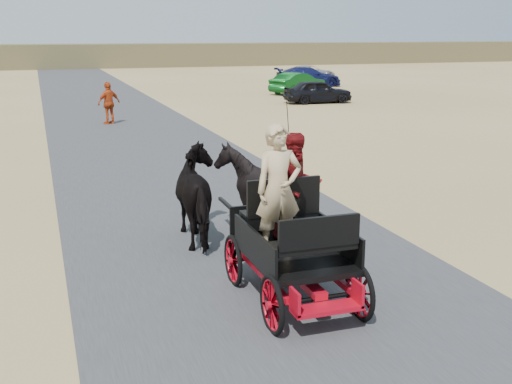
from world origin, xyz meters
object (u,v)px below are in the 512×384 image
object	(u,v)px
car_a	(318,91)
car_d	(310,73)
horse_left	(202,195)
car_c	(308,77)
carriage	(292,276)
car_b	(298,83)
pedestrian	(109,103)
horse_right	(260,191)

from	to	relation	value
car_a	car_d	bearing A→B (deg)	-18.98
horse_left	car_c	world-z (taller)	horse_left
carriage	car_b	size ratio (longest dim) A/B	0.62
car_b	pedestrian	bearing A→B (deg)	101.28
carriage	horse_right	world-z (taller)	horse_right
carriage	horse_left	distance (m)	3.09
horse_right	pedestrian	xyz separation A→B (m)	(-1.02, 15.92, 0.01)
horse_left	car_a	distance (m)	23.45
horse_right	pedestrian	distance (m)	15.95
car_b	car_c	bearing A→B (deg)	-56.66
car_a	pedestrian	bearing A→B (deg)	114.83
car_d	horse_right	bearing A→B (deg)	150.71
carriage	horse_left	xyz separation A→B (m)	(-0.55, 3.00, 0.49)
car_a	car_c	bearing A→B (deg)	-17.49
horse_right	car_b	xyz separation A→B (m)	(11.32, 25.62, -0.21)
car_c	carriage	bearing A→B (deg)	164.49
carriage	car_d	world-z (taller)	car_d
pedestrian	car_a	xyz separation A→B (m)	(11.36, 4.55, -0.25)
car_c	car_d	world-z (taller)	car_c
car_a	car_b	distance (m)	5.24
car_a	car_b	xyz separation A→B (m)	(0.98, 5.15, 0.03)
carriage	car_b	bearing A→B (deg)	67.47
carriage	car_b	distance (m)	30.99
pedestrian	car_d	bearing A→B (deg)	-158.21
car_b	horse_left	bearing A→B (deg)	127.24
horse_right	pedestrian	bearing A→B (deg)	-86.32
horse_left	pedestrian	world-z (taller)	pedestrian
horse_left	pedestrian	bearing A→B (deg)	-90.28
carriage	car_d	distance (m)	42.39
car_a	horse_left	bearing A→B (deg)	153.78
horse_left	pedestrian	size ratio (longest dim) A/B	1.16
car_c	car_d	size ratio (longest dim) A/B	1.11
carriage	horse_right	distance (m)	3.09
carriage	car_c	xyz separation A→B (m)	(14.59, 33.37, 0.30)
carriage	car_d	bearing A→B (deg)	66.25
carriage	horse_left	bearing A→B (deg)	100.39
horse_right	car_a	xyz separation A→B (m)	(10.34, 20.47, -0.24)
car_d	car_b	bearing A→B (deg)	148.41
car_a	car_d	world-z (taller)	car_a
carriage	car_b	xyz separation A→B (m)	(11.87, 28.62, 0.28)
carriage	car_a	distance (m)	25.88
carriage	car_a	bearing A→B (deg)	65.11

